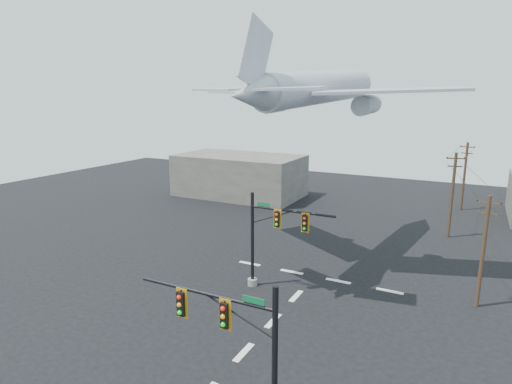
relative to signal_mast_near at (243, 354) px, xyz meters
The scene contains 10 objects.
ground 7.17m from the signal_mast_near, 118.76° to the left, with size 120.00×120.00×0.00m, color black.
lane_markings 11.68m from the signal_mast_near, 105.30° to the left, with size 14.00×21.20×0.01m.
signal_mast_near is the anchor object (origin of this frame).
signal_mast_far 14.44m from the signal_mast_near, 111.38° to the left, with size 6.80×0.82×7.43m.
utility_pole_a 19.76m from the signal_mast_near, 63.11° to the left, with size 1.59×0.36×7.98m.
utility_pole_b 33.79m from the signal_mast_near, 79.55° to the left, with size 1.79×0.49×8.90m.
utility_pole_c 46.61m from the signal_mast_near, 81.53° to the left, with size 1.77×0.55×8.78m.
power_lines 32.84m from the signal_mast_near, 77.47° to the left, with size 4.35×28.48×0.39m.
airliner 24.67m from the signal_mast_near, 101.67° to the left, with size 23.76×25.14×6.71m.
building_left 46.36m from the signal_mast_near, 119.62° to the left, with size 18.00×10.00×6.00m, color slate.
Camera 1 is at (10.68, -19.19, 14.35)m, focal length 30.00 mm.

